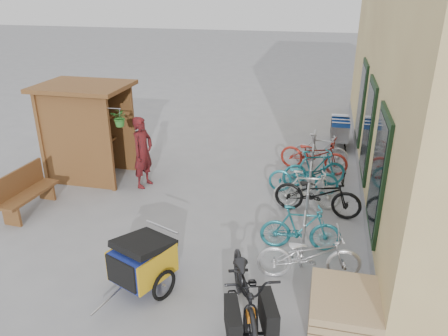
% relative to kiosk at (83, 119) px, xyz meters
% --- Properties ---
extents(ground, '(80.00, 80.00, 0.00)m').
position_rel_kiosk_xyz_m(ground, '(3.28, -2.47, -1.55)').
color(ground, gray).
extents(kiosk, '(2.49, 1.65, 2.40)m').
position_rel_kiosk_xyz_m(kiosk, '(0.00, 0.00, 0.00)').
color(kiosk, brown).
rests_on(kiosk, ground).
extents(bike_rack, '(0.05, 5.35, 0.86)m').
position_rel_kiosk_xyz_m(bike_rack, '(5.58, -0.07, -1.04)').
color(bike_rack, '#A5A8AD').
rests_on(bike_rack, ground).
extents(pallet_stack, '(1.00, 1.20, 0.40)m').
position_rel_kiosk_xyz_m(pallet_stack, '(6.28, -3.87, -1.34)').
color(pallet_stack, tan).
rests_on(pallet_stack, ground).
extents(bench, '(0.56, 1.55, 0.97)m').
position_rel_kiosk_xyz_m(bench, '(-0.40, -2.00, -1.06)').
color(bench, brown).
rests_on(bench, ground).
extents(shopping_carts, '(0.54, 1.49, 0.97)m').
position_rel_kiosk_xyz_m(shopping_carts, '(6.28, 3.83, -0.99)').
color(shopping_carts, silver).
rests_on(shopping_carts, ground).
extents(child_trailer, '(1.08, 1.64, 0.96)m').
position_rel_kiosk_xyz_m(child_trailer, '(3.10, -3.87, -1.02)').
color(child_trailer, '#1C269B').
rests_on(child_trailer, ground).
extents(cargo_bike, '(1.36, 2.21, 1.10)m').
position_rel_kiosk_xyz_m(cargo_bike, '(4.86, -4.24, -1.01)').
color(cargo_bike, black).
rests_on(cargo_bike, ground).
extents(person_kiosk, '(0.56, 0.72, 1.76)m').
position_rel_kiosk_xyz_m(person_kiosk, '(1.60, -0.20, -0.67)').
color(person_kiosk, maroon).
rests_on(person_kiosk, ground).
extents(bike_0, '(1.82, 0.88, 0.92)m').
position_rel_kiosk_xyz_m(bike_0, '(5.71, -3.00, -1.09)').
color(bike_0, '#B8B8BD').
rests_on(bike_0, ground).
extents(bike_1, '(1.53, 0.56, 0.90)m').
position_rel_kiosk_xyz_m(bike_1, '(5.51, -2.16, -1.10)').
color(bike_1, teal).
rests_on(bike_1, ground).
extents(bike_2, '(1.93, 0.90, 0.98)m').
position_rel_kiosk_xyz_m(bike_2, '(5.77, -0.69, -1.06)').
color(bike_2, black).
rests_on(bike_2, ground).
extents(bike_3, '(1.54, 0.57, 0.90)m').
position_rel_kiosk_xyz_m(bike_3, '(5.54, -0.51, -1.10)').
color(bike_3, beige).
rests_on(bike_3, ground).
extents(bike_4, '(1.65, 0.63, 0.86)m').
position_rel_kiosk_xyz_m(bike_4, '(5.42, 0.26, -1.12)').
color(bike_4, teal).
rests_on(bike_4, ground).
extents(bike_5, '(1.64, 0.96, 0.95)m').
position_rel_kiosk_xyz_m(bike_5, '(5.65, 0.68, -1.08)').
color(bike_5, teal).
rests_on(bike_5, ground).
extents(bike_6, '(1.90, 1.01, 0.95)m').
position_rel_kiosk_xyz_m(bike_6, '(5.60, 1.64, -1.08)').
color(bike_6, '#9F271D').
rests_on(bike_6, ground).
extents(bike_7, '(1.52, 0.57, 0.89)m').
position_rel_kiosk_xyz_m(bike_7, '(5.76, 2.07, -1.10)').
color(bike_7, '#B8B8BD').
rests_on(bike_7, ground).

